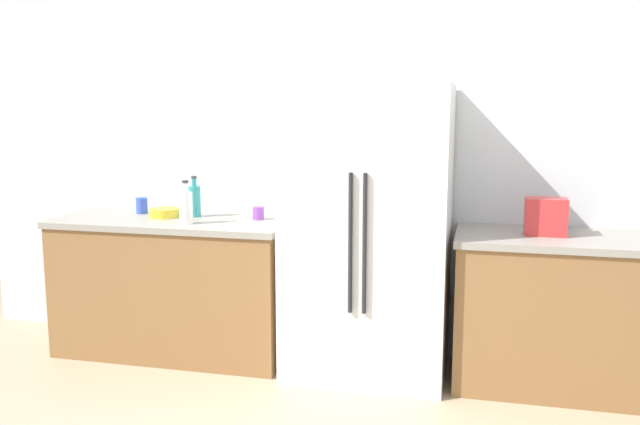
% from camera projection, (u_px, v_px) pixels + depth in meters
% --- Properties ---
extents(kitchen_back_panel, '(5.54, 0.10, 2.91)m').
position_uv_depth(kitchen_back_panel, '(361.00, 133.00, 4.45)').
color(kitchen_back_panel, silver).
rests_on(kitchen_back_panel, ground_plane).
extents(counter_left, '(1.55, 0.65, 0.90)m').
position_uv_depth(counter_left, '(175.00, 286.00, 4.53)').
color(counter_left, olive).
rests_on(counter_left, ground_plane).
extents(counter_right, '(1.59, 0.65, 0.90)m').
position_uv_depth(counter_right, '(594.00, 314.00, 3.92)').
color(counter_right, olive).
rests_on(counter_right, ground_plane).
extents(refrigerator, '(0.96, 0.70, 1.75)m').
position_uv_depth(refrigerator, '(368.00, 232.00, 4.12)').
color(refrigerator, white).
rests_on(refrigerator, ground_plane).
extents(toaster, '(0.23, 0.15, 0.21)m').
position_uv_depth(toaster, '(546.00, 217.00, 3.91)').
color(toaster, red).
rests_on(toaster, counter_right).
extents(bottle_a, '(0.08, 0.08, 0.27)m').
position_uv_depth(bottle_a, '(186.00, 206.00, 4.27)').
color(bottle_a, white).
rests_on(bottle_a, counter_left).
extents(bottle_b, '(0.08, 0.08, 0.27)m').
position_uv_depth(bottle_b, '(195.00, 200.00, 4.53)').
color(bottle_b, teal).
rests_on(bottle_b, counter_left).
extents(cup_a, '(0.07, 0.07, 0.08)m').
position_uv_depth(cup_a, '(258.00, 213.00, 4.43)').
color(cup_a, purple).
rests_on(cup_a, counter_left).
extents(cup_b, '(0.08, 0.08, 0.11)m').
position_uv_depth(cup_b, '(142.00, 205.00, 4.67)').
color(cup_b, blue).
rests_on(cup_b, counter_left).
extents(bowl_a, '(0.20, 0.20, 0.06)m').
position_uv_depth(bowl_a, '(164.00, 213.00, 4.53)').
color(bowl_a, yellow).
rests_on(bowl_a, counter_left).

